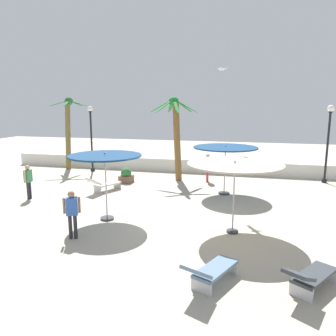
# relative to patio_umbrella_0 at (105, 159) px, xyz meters

# --- Properties ---
(ground_plane) EXTENTS (56.00, 56.00, 0.00)m
(ground_plane) POSITION_rel_patio_umbrella_0_xyz_m (1.50, 0.48, -2.36)
(ground_plane) COLOR #B2A893
(boundary_wall) EXTENTS (25.20, 0.30, 0.84)m
(boundary_wall) POSITION_rel_patio_umbrella_0_xyz_m (1.50, 9.61, -1.94)
(boundary_wall) COLOR silver
(boundary_wall) RESTS_ON ground_plane
(patio_umbrella_0) EXTENTS (2.72, 2.72, 2.62)m
(patio_umbrella_0) POSITION_rel_patio_umbrella_0_xyz_m (0.00, 0.00, 0.00)
(patio_umbrella_0) COLOR #333338
(patio_umbrella_0) RESTS_ON ground_plane
(patio_umbrella_1) EXTENTS (3.19, 3.19, 2.52)m
(patio_umbrella_1) POSITION_rel_patio_umbrella_0_xyz_m (4.76, -0.20, -0.02)
(patio_umbrella_1) COLOR #333338
(patio_umbrella_1) RESTS_ON ground_plane
(patio_umbrella_2) EXTENTS (3.09, 3.09, 2.45)m
(patio_umbrella_2) POSITION_rel_patio_umbrella_0_xyz_m (4.09, 4.78, -0.14)
(patio_umbrella_2) COLOR #333338
(patio_umbrella_2) RESTS_ON ground_plane
(palm_tree_0) EXTENTS (2.42, 2.58, 4.86)m
(palm_tree_0) POSITION_rel_patio_umbrella_0_xyz_m (-6.66, 8.77, 0.63)
(palm_tree_0) COLOR brown
(palm_tree_0) RESTS_ON ground_plane
(palm_tree_1) EXTENTS (2.87, 2.70, 4.82)m
(palm_tree_1) POSITION_rel_patio_umbrella_0_xyz_m (1.09, 7.24, 0.63)
(palm_tree_1) COLOR brown
(palm_tree_1) RESTS_ON ground_plane
(lamp_post_0) EXTENTS (0.34, 0.34, 4.25)m
(lamp_post_0) POSITION_rel_patio_umbrella_0_xyz_m (-4.85, 8.45, 0.14)
(lamp_post_0) COLOR black
(lamp_post_0) RESTS_ON ground_plane
(lamp_post_1) EXTENTS (0.38, 0.38, 4.34)m
(lamp_post_1) POSITION_rel_patio_umbrella_0_xyz_m (9.43, 8.64, 0.36)
(lamp_post_1) COLOR black
(lamp_post_1) RESTS_ON ground_plane
(lounge_chair_0) EXTENTS (1.49, 1.84, 0.81)m
(lounge_chair_0) POSITION_rel_patio_umbrella_0_xyz_m (6.72, -3.50, -1.95)
(lounge_chair_0) COLOR #B7B7BC
(lounge_chair_0) RESTS_ON ground_plane
(lounge_chair_1) EXTENTS (1.32, 1.92, 0.83)m
(lounge_chair_1) POSITION_rel_patio_umbrella_0_xyz_m (-1.88, 3.79, -1.96)
(lounge_chair_1) COLOR #B7B7BC
(lounge_chair_1) RESTS_ON ground_plane
(lounge_chair_2) EXTENTS (1.27, 1.93, 0.83)m
(lounge_chair_2) POSITION_rel_patio_umbrella_0_xyz_m (4.43, -3.79, -1.96)
(lounge_chair_2) COLOR #B7B7BC
(lounge_chair_2) RESTS_ON ground_plane
(guest_0) EXTENTS (0.27, 0.56, 1.61)m
(guest_0) POSITION_rel_patio_umbrella_0_xyz_m (-4.72, 1.73, -1.39)
(guest_0) COLOR #26262D
(guest_0) RESTS_ON ground_plane
(guest_1) EXTENTS (0.51, 0.37, 1.63)m
(guest_1) POSITION_rel_patio_umbrella_0_xyz_m (-0.30, -2.00, -1.38)
(guest_1) COLOR #26262D
(guest_1) RESTS_ON ground_plane
(guest_2) EXTENTS (0.24, 0.56, 1.63)m
(guest_2) POSITION_rel_patio_umbrella_0_xyz_m (2.95, 7.23, -1.38)
(guest_2) COLOR #D8333F
(guest_2) RESTS_ON ground_plane
(seagull_0) EXTENTS (0.67, 1.14, 0.14)m
(seagull_0) POSITION_rel_patio_umbrella_0_xyz_m (3.89, 3.95, 3.54)
(seagull_0) COLOR white
(planter) EXTENTS (0.70, 0.70, 0.85)m
(planter) POSITION_rel_patio_umbrella_0_xyz_m (-1.50, 5.94, -1.98)
(planter) COLOR brown
(planter) RESTS_ON ground_plane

